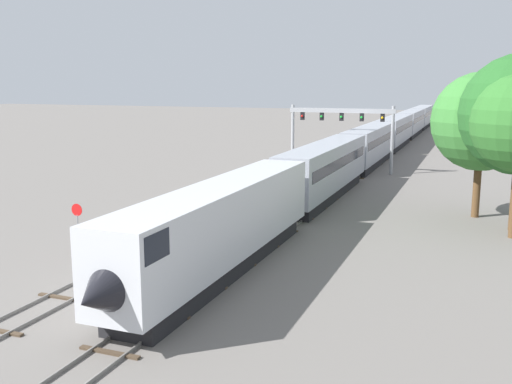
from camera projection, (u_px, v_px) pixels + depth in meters
ground_plane at (148, 294)px, 28.22m from camera, size 400.00×400.00×0.00m
track_main at (384, 154)px, 82.50m from camera, size 2.60×200.00×0.16m
track_near at (308, 172)px, 66.11m from camera, size 2.60×160.00×0.16m
passenger_train at (385, 137)px, 81.73m from camera, size 3.04×131.77×4.80m
signal_gantry at (341, 123)px, 65.86m from camera, size 12.10×0.49×7.58m
stop_sign at (77, 220)px, 35.39m from camera, size 0.76×0.08×2.88m
trackside_tree_right at (481, 122)px, 43.07m from camera, size 7.35×7.35×10.93m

